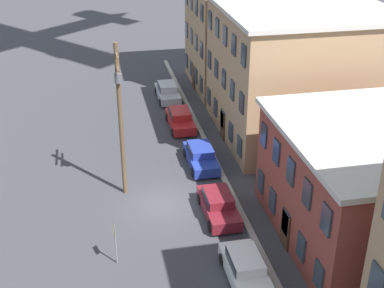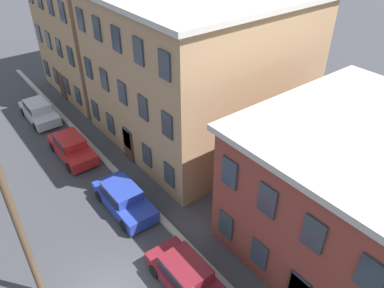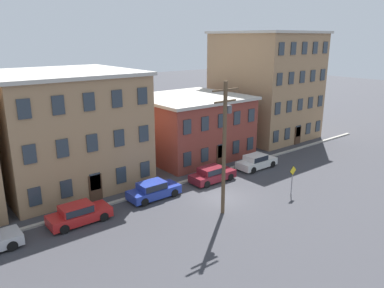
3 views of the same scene
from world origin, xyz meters
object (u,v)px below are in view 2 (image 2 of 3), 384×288
at_px(car_silver, 39,111).
at_px(car_maroon, 187,276).
at_px(car_red, 71,146).
at_px(utility_pole, 9,201).
at_px(car_blue, 123,197).

bearing_deg(car_silver, car_maroon, 0.23).
distance_m(car_red, utility_pole, 11.62).
height_order(car_red, utility_pole, utility_pole).
bearing_deg(car_silver, car_red, 0.50).
relative_size(car_silver, car_maroon, 1.00).
distance_m(car_silver, car_maroon, 18.96).
height_order(car_blue, car_maroon, same).
relative_size(car_maroon, utility_pole, 0.44).
bearing_deg(car_blue, utility_pole, -64.50).
height_order(car_red, car_maroon, same).
bearing_deg(car_maroon, car_blue, 177.51).
bearing_deg(car_silver, utility_pole, -18.72).
xyz_separation_m(car_red, utility_pole, (9.17, -5.27, 4.81)).
bearing_deg(car_blue, car_maroon, -2.49).
distance_m(car_silver, car_red, 6.21).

